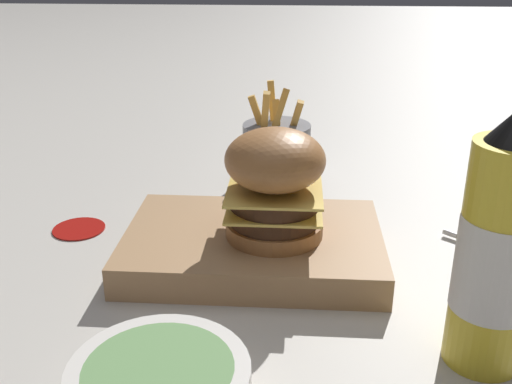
% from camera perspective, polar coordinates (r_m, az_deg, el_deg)
% --- Properties ---
extents(ground_plane, '(6.00, 6.00, 0.00)m').
position_cam_1_polar(ground_plane, '(0.74, -0.13, -5.62)').
color(ground_plane, '#B7B2A8').
extents(serving_board, '(0.30, 0.20, 0.04)m').
position_cam_1_polar(serving_board, '(0.71, -0.00, -5.13)').
color(serving_board, '#A37A51').
rests_on(serving_board, ground_plane).
extents(burger, '(0.11, 0.11, 0.13)m').
position_cam_1_polar(burger, '(0.67, 1.80, 0.86)').
color(burger, '#9E6638').
rests_on(burger, serving_board).
extents(ketchup_bottle, '(0.07, 0.07, 0.24)m').
position_cam_1_polar(ketchup_bottle, '(0.54, 22.05, -5.44)').
color(ketchup_bottle, yellow).
rests_on(ketchup_bottle, ground_plane).
extents(fries_basket, '(0.10, 0.10, 0.15)m').
position_cam_1_polar(fries_basket, '(0.93, 1.94, 3.90)').
color(fries_basket, slate).
rests_on(fries_basket, ground_plane).
extents(ketchup_puddle, '(0.07, 0.07, 0.00)m').
position_cam_1_polar(ketchup_puddle, '(0.82, -16.52, -3.32)').
color(ketchup_puddle, '#9E140F').
rests_on(ketchup_puddle, ground_plane).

